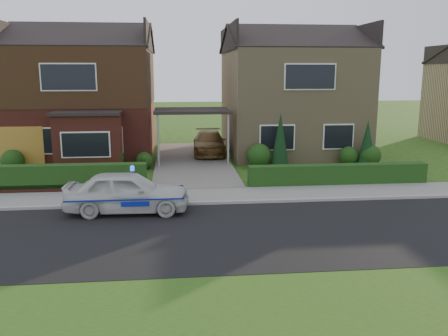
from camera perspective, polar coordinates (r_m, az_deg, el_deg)
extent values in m
plane|color=#204612|center=(14.06, -2.01, -7.89)|extent=(120.00, 120.00, 0.00)
cube|color=black|center=(14.06, -2.01, -7.89)|extent=(60.00, 6.00, 0.02)
cube|color=#9E9993|center=(16.95, -2.73, -4.26)|extent=(60.00, 0.16, 0.12)
cube|color=slate|center=(17.96, -2.92, -3.38)|extent=(60.00, 2.00, 0.10)
cube|color=#204612|center=(9.52, 0.17, -17.96)|extent=(60.00, 4.00, 0.01)
cube|color=#666059|center=(24.68, -3.78, 0.78)|extent=(3.80, 12.00, 0.12)
cube|color=maroon|center=(27.73, -16.28, 7.46)|extent=(7.20, 8.00, 5.80)
cube|color=white|center=(24.33, -21.41, 3.04)|extent=(1.80, 0.08, 1.30)
cube|color=white|center=(23.68, -13.99, 3.29)|extent=(1.60, 0.08, 1.30)
cube|color=white|center=(23.72, -18.20, 10.35)|extent=(2.60, 0.08, 1.30)
cube|color=black|center=(27.67, -16.45, 10.45)|extent=(7.26, 8.06, 2.90)
cube|color=maroon|center=(23.13, -15.98, 2.87)|extent=(3.00, 1.40, 2.70)
cube|color=black|center=(22.97, -16.18, 6.37)|extent=(3.20, 1.60, 0.14)
cube|color=tan|center=(28.09, 7.92, 7.86)|extent=(7.20, 8.00, 5.80)
cube|color=white|center=(23.99, 6.41, 3.66)|extent=(1.80, 0.08, 1.30)
cube|color=white|center=(24.85, 13.58, 3.69)|extent=(1.60, 0.08, 1.30)
cube|color=white|center=(24.15, 10.31, 10.75)|extent=(2.60, 0.08, 1.30)
cube|color=black|center=(24.32, -3.86, 6.90)|extent=(3.80, 3.00, 0.14)
cylinder|color=gray|center=(23.09, -7.91, 3.19)|extent=(0.10, 0.10, 2.70)
cylinder|color=gray|center=(23.21, 0.52, 3.35)|extent=(0.10, 0.10, 2.70)
cube|color=#935C20|center=(24.60, -23.30, 2.16)|extent=(2.20, 0.10, 2.10)
cube|color=maroon|center=(19.69, -20.24, -2.36)|extent=(7.70, 0.25, 0.36)
cube|color=#133511|center=(19.88, -20.10, -2.76)|extent=(7.50, 0.55, 0.90)
cube|color=#133511|center=(20.29, 13.48, -2.08)|extent=(7.50, 0.55, 0.80)
sphere|color=#133511|center=(24.33, -24.08, 0.77)|extent=(1.08, 1.08, 1.08)
sphere|color=#133511|center=(23.10, -13.60, 1.24)|extent=(1.32, 1.32, 1.32)
sphere|color=#133511|center=(23.27, -9.57, 0.88)|extent=(0.84, 0.84, 0.84)
sphere|color=#133511|center=(23.35, 4.23, 1.50)|extent=(1.20, 1.20, 1.20)
sphere|color=#133511|center=(24.69, 14.76, 1.42)|extent=(0.96, 0.96, 0.96)
sphere|color=#133511|center=(24.78, 17.17, 1.46)|extent=(1.08, 1.08, 1.08)
cone|color=black|center=(23.24, 6.77, 3.15)|extent=(0.90, 0.90, 2.60)
cone|color=black|center=(24.61, 16.82, 2.73)|extent=(0.90, 0.90, 2.20)
imported|color=silver|center=(16.21, -11.57, -2.88)|extent=(1.81, 4.18, 1.40)
sphere|color=#193FF2|center=(16.02, -10.95, -0.16)|extent=(0.17, 0.17, 0.17)
cube|color=navy|center=(15.43, -11.86, -3.85)|extent=(3.79, 0.02, 0.05)
cube|color=navy|center=(17.03, -11.30, -2.36)|extent=(3.79, 0.01, 0.05)
ellipsoid|color=black|center=(16.21, -15.70, -2.07)|extent=(0.22, 0.17, 0.21)
sphere|color=white|center=(16.15, -15.68, -2.16)|extent=(0.11, 0.11, 0.11)
sphere|color=black|center=(16.15, -15.67, -1.61)|extent=(0.13, 0.13, 0.13)
cone|color=black|center=(16.16, -15.84, -1.38)|extent=(0.04, 0.04, 0.05)
cone|color=black|center=(16.14, -15.52, -1.37)|extent=(0.04, 0.04, 0.05)
imported|color=brown|center=(26.51, -1.80, 3.05)|extent=(1.92, 4.36, 1.25)
imported|color=gray|center=(20.00, -13.95, -1.19)|extent=(0.45, 0.35, 0.75)
imported|color=gray|center=(22.70, -9.91, 0.45)|extent=(0.51, 0.49, 0.72)
imported|color=gray|center=(22.84, -13.14, 0.31)|extent=(0.38, 0.38, 0.67)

